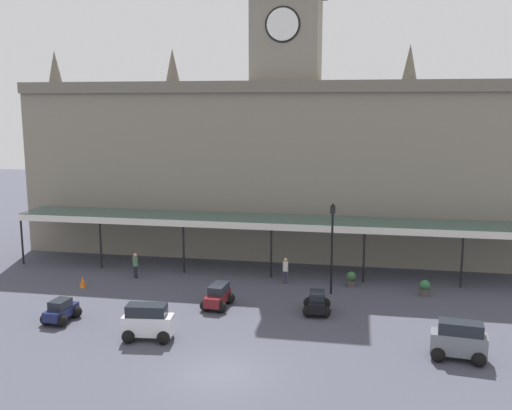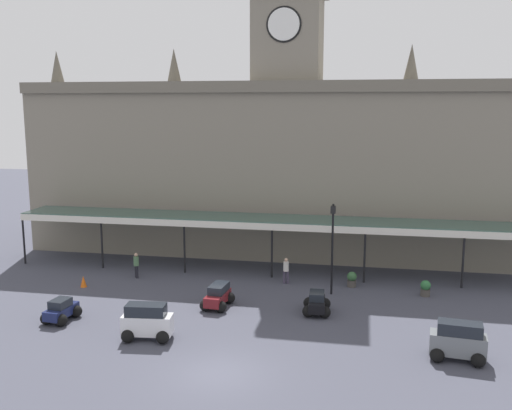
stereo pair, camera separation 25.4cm
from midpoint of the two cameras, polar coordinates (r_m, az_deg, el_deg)
ground_plane at (r=25.41m, az=-3.46°, el=-16.31°), size 140.00×140.00×0.00m
station_building at (r=43.82m, az=3.28°, el=4.28°), size 39.19×7.21×20.05m
entrance_canopy at (r=38.61m, az=2.09°, el=-1.55°), size 35.99×3.26×3.71m
car_maroon_estate at (r=32.77m, az=-3.57°, el=-9.10°), size 1.67×2.32×1.27m
car_white_van at (r=28.82m, az=-10.48°, el=-11.45°), size 2.49×1.77×1.77m
car_black_sedan at (r=31.99m, az=6.27°, el=-9.74°), size 1.61×2.10×1.19m
car_grey_van at (r=27.72m, az=19.64°, el=-12.76°), size 2.49×1.78×1.77m
car_navy_sedan at (r=32.36m, az=-18.52°, el=-9.98°), size 1.64×2.12×1.19m
pedestrian_beside_cars at (r=36.77m, az=3.19°, el=-6.41°), size 0.39×0.34×1.67m
pedestrian_near_entrance at (r=38.69m, az=-11.59°, el=-5.78°), size 0.34×0.34×1.67m
victorian_lamppost at (r=34.39m, az=7.80°, el=-3.38°), size 0.30×0.30×5.51m
traffic_cone at (r=37.73m, az=-16.54°, el=-7.27°), size 0.40×0.40×0.71m
planter_by_canopy at (r=35.98m, az=16.64°, el=-7.89°), size 0.60×0.60×0.96m
planter_forecourt_centre at (r=36.72m, az=9.67°, el=-7.25°), size 0.60×0.60×0.96m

